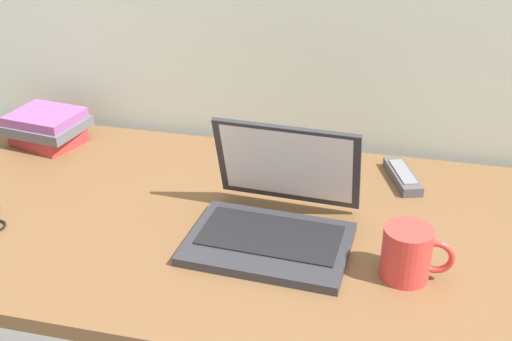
# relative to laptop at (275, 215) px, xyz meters

# --- Properties ---
(desk) EXTENTS (1.60, 0.76, 0.03)m
(desk) POSITION_rel_laptop_xyz_m (-0.09, 0.04, -0.06)
(desk) COLOR brown
(desk) RESTS_ON ground
(laptop) EXTENTS (0.32, 0.30, 0.21)m
(laptop) POSITION_rel_laptop_xyz_m (0.00, 0.00, 0.00)
(laptop) COLOR #2D2D33
(laptop) RESTS_ON desk
(coffee_mug) EXTENTS (0.13, 0.09, 0.10)m
(coffee_mug) POSITION_rel_laptop_xyz_m (0.26, -0.08, 0.01)
(coffee_mug) COLOR red
(coffee_mug) RESTS_ON desk
(remote_control_near) EXTENTS (0.10, 0.17, 0.02)m
(remote_control_near) POSITION_rel_laptop_xyz_m (0.24, 0.29, -0.03)
(remote_control_near) COLOR #4C4C51
(remote_control_near) RESTS_ON desk
(book_stack) EXTENTS (0.20, 0.18, 0.08)m
(book_stack) POSITION_rel_laptop_xyz_m (-0.66, 0.28, -0.00)
(book_stack) COLOR #B23333
(book_stack) RESTS_ON desk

